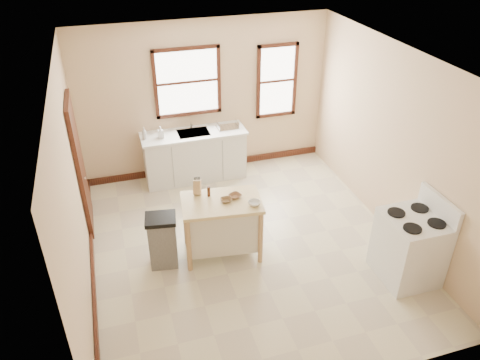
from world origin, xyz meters
name	(u,v)px	position (x,y,z in m)	size (l,w,h in m)	color
floor	(247,246)	(0.00, 0.00, 0.00)	(5.00, 5.00, 0.00)	#C1B499
ceiling	(249,63)	(0.00, 0.00, 2.80)	(5.00, 5.00, 0.00)	white
wall_back	(205,99)	(0.00, 2.50, 1.40)	(4.50, 0.04, 2.80)	#D2AA8A
wall_left	(73,192)	(-2.25, 0.00, 1.40)	(0.04, 5.00, 2.80)	#D2AA8A
wall_right	(394,143)	(2.25, 0.00, 1.40)	(0.04, 5.00, 2.80)	#D2AA8A
window_main	(187,82)	(-0.30, 2.48, 1.75)	(1.17, 0.06, 1.22)	#35130E
window_side	(277,81)	(1.35, 2.48, 1.60)	(0.77, 0.06, 1.37)	#35130E
door_left	(80,166)	(-2.21, 1.30, 1.05)	(0.06, 0.90, 2.10)	#35130E
baseboard_back	(208,165)	(0.00, 2.47, 0.06)	(4.50, 0.04, 0.12)	#35130E
baseboard_left	(93,273)	(-2.22, 0.00, 0.06)	(0.04, 5.00, 0.12)	#35130E
sink_counter	(195,155)	(-0.30, 2.20, 0.46)	(1.86, 0.62, 0.92)	silver
faucet	(191,123)	(-0.30, 2.38, 1.03)	(0.03, 0.03, 0.22)	silver
soap_bottle_a	(144,133)	(-1.15, 2.20, 1.03)	(0.08, 0.08, 0.22)	#B2B2B2
soap_bottle_b	(161,132)	(-0.88, 2.16, 1.02)	(0.09, 0.10, 0.21)	#B2B2B2
dish_rack	(228,125)	(0.33, 2.21, 0.97)	(0.38, 0.29, 0.10)	silver
kitchen_island	(222,227)	(-0.38, -0.01, 0.45)	(1.10, 0.70, 0.90)	#E2CE84
knife_block	(197,188)	(-0.65, 0.27, 1.00)	(0.10, 0.10, 0.20)	tan
pepper_grinder	(209,191)	(-0.51, 0.17, 0.98)	(0.04, 0.04, 0.15)	#422211
bowl_a	(226,200)	(-0.32, -0.04, 0.92)	(0.16, 0.16, 0.04)	brown
bowl_b	(235,196)	(-0.17, 0.03, 0.92)	(0.17, 0.17, 0.04)	brown
bowl_c	(254,203)	(0.02, -0.23, 0.93)	(0.17, 0.17, 0.05)	silver
trash_bin	(163,241)	(-1.23, -0.01, 0.40)	(0.41, 0.35, 0.81)	slate
gas_stove	(411,240)	(1.89, -1.21, 0.61)	(0.77, 0.78, 1.23)	white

